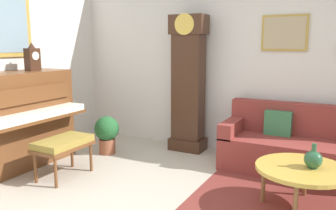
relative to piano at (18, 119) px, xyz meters
name	(u,v)px	position (x,y,z in m)	size (l,w,h in m)	color
wall_back	(232,58)	(2.25, 1.97, 0.77)	(5.30, 0.13, 2.80)	silver
area_rug	(299,202)	(3.44, 0.56, -0.63)	(2.10, 1.50, 0.01)	maroon
piano	(18,119)	(0.00, 0.00, 0.00)	(0.87, 1.44, 1.25)	brown
piano_bench	(63,145)	(0.80, -0.03, -0.22)	(0.42, 0.70, 0.48)	brown
grandfather_clock	(188,87)	(1.68, 1.68, 0.34)	(0.52, 0.34, 2.03)	#3D2316
couch	(300,148)	(3.32, 1.50, -0.32)	(1.90, 0.80, 0.84)	maroon
coffee_table	(302,170)	(3.47, 0.41, -0.22)	(0.88, 0.88, 0.44)	gold
mantel_clock	(32,58)	(0.00, 0.29, 0.79)	(0.13, 0.18, 0.38)	#3D2316
green_jug	(313,159)	(3.55, 0.43, -0.11)	(0.17, 0.17, 0.24)	#234C33
potted_plant	(107,132)	(0.70, 0.95, -0.31)	(0.36, 0.36, 0.56)	#935138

